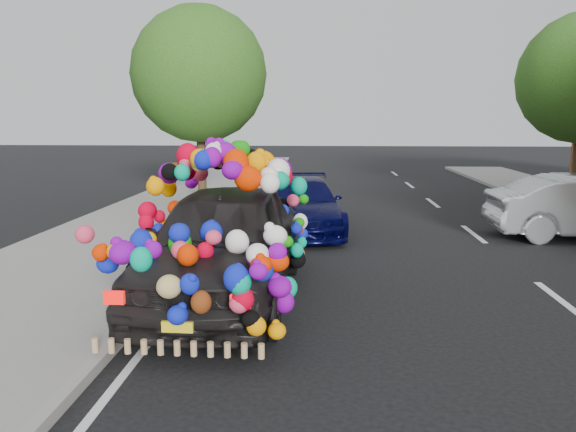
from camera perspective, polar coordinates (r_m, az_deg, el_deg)
name	(u,v)px	position (r m, az deg, el deg)	size (l,w,h in m)	color
ground	(317,297)	(8.56, 3.01, -8.27)	(100.00, 100.00, 0.00)	black
sidewalk	(41,288)	(9.59, -23.81, -6.74)	(4.00, 60.00, 0.12)	gray
kerb	(164,290)	(8.88, -12.47, -7.39)	(0.15, 60.00, 0.13)	gray
lane_markings	(563,302)	(9.26, 26.12, -7.84)	(6.00, 50.00, 0.01)	silver
tree_near_sidewalk	(199,75)	(18.11, -9.00, 14.00)	(4.20, 4.20, 6.13)	#332114
plush_art_car	(224,218)	(8.34, -6.52, -0.21)	(2.50, 5.23, 2.34)	black
navy_sedan	(303,205)	(13.48, 1.53, 1.14)	(1.76, 4.32, 1.25)	#040532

